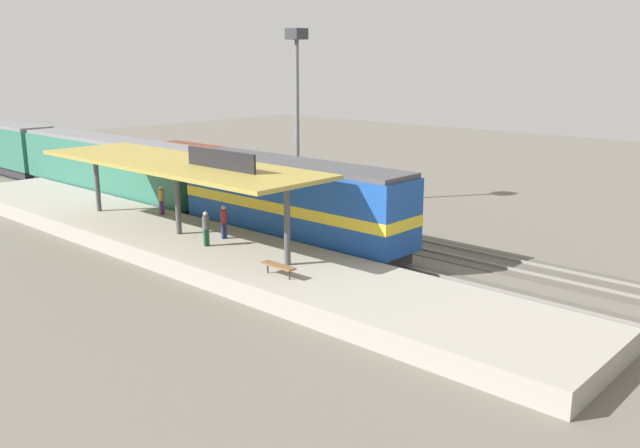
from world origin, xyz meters
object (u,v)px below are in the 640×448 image
at_px(light_mast, 297,80).
at_px(person_waiting, 206,227).
at_px(person_walking, 224,220).
at_px(locomotive, 293,202).
at_px(person_boarding, 161,198).
at_px(platform_bench, 278,266).
at_px(freight_car, 212,173).
at_px(passenger_carriage_front, 112,168).

distance_m(light_mast, person_waiting, 15.80).
height_order(light_mast, person_walking, light_mast).
relative_size(locomotive, person_boarding, 8.44).
relative_size(platform_bench, light_mast, 0.15).
bearing_deg(freight_car, person_boarding, -148.75).
distance_m(locomotive, freight_car, 13.42).
distance_m(platform_bench, person_boarding, 13.73).
bearing_deg(locomotive, light_mast, 42.94).
bearing_deg(person_boarding, platform_bench, -104.36).
bearing_deg(passenger_carriage_front, person_waiting, -106.58).
xyz_separation_m(platform_bench, person_waiting, (0.90, 5.95, 0.51)).
height_order(locomotive, person_walking, locomotive).
height_order(person_waiting, person_walking, same).
distance_m(freight_car, person_waiting, 15.21).
distance_m(platform_bench, person_walking, 6.85).
relative_size(passenger_carriage_front, freight_car, 1.67).
bearing_deg(light_mast, locomotive, -137.06).
relative_size(light_mast, person_waiting, 6.84).
xyz_separation_m(freight_car, person_waiting, (-9.70, -11.71, -0.12)).
relative_size(light_mast, person_walking, 6.84).
xyz_separation_m(light_mast, person_waiting, (-12.90, -6.37, -6.54)).
xyz_separation_m(person_walking, person_boarding, (1.02, 6.90, 0.00)).
relative_size(light_mast, person_boarding, 6.84).
bearing_deg(person_boarding, passenger_carriage_front, 75.11).
bearing_deg(freight_car, person_walking, -126.10).
distance_m(person_waiting, person_boarding, 7.76).
distance_m(person_waiting, person_walking, 1.55).
relative_size(freight_car, person_waiting, 7.02).
relative_size(person_walking, person_boarding, 1.00).
distance_m(freight_car, person_walking, 13.94).
xyz_separation_m(platform_bench, locomotive, (6.00, 5.06, 1.07)).
height_order(passenger_carriage_front, person_waiting, passenger_carriage_front).
bearing_deg(person_waiting, light_mast, 26.29).
relative_size(passenger_carriage_front, person_walking, 11.70).
bearing_deg(light_mast, platform_bench, -138.24).
xyz_separation_m(passenger_carriage_front, light_mast, (7.80, -10.74, 6.08)).
relative_size(person_waiting, person_boarding, 1.00).
bearing_deg(locomotive, freight_car, 69.95).
bearing_deg(person_walking, person_waiting, -163.16).
distance_m(freight_car, person_boarding, 8.42).
height_order(freight_car, person_waiting, freight_car).
distance_m(locomotive, person_boarding, 8.65).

